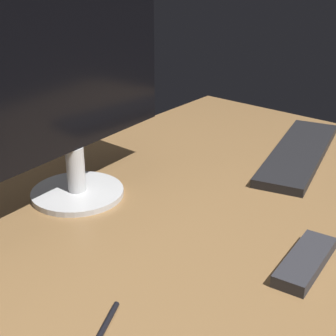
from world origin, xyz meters
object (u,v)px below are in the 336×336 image
at_px(monitor, 68,76).
at_px(keyboard, 299,153).
at_px(pen, 100,336).
at_px(tv_remote, 305,261).

bearing_deg(monitor, keyboard, -32.22).
relative_size(monitor, keyboard, 1.15).
bearing_deg(monitor, pen, -131.37).
bearing_deg(keyboard, pen, 172.09).
relative_size(tv_remote, pen, 1.21).
relative_size(monitor, tv_remote, 3.07).
height_order(keyboard, pen, keyboard).
relative_size(keyboard, tv_remote, 2.67).
distance_m(monitor, tv_remote, 0.53).
bearing_deg(tv_remote, monitor, 91.21).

